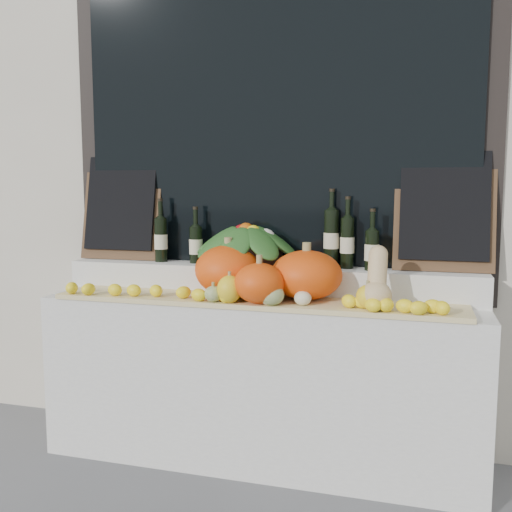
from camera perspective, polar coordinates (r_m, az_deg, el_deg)
storefront_facade at (r=3.75m, az=3.50°, el=18.85°), size 7.00×0.94×4.50m
display_sill at (r=3.14m, az=0.38°, el=-12.26°), size 2.30×0.55×0.88m
rear_tier at (r=3.15m, az=1.12°, el=-2.41°), size 2.30×0.25×0.16m
straw_bedding at (r=2.90m, az=-0.27°, el=-4.58°), size 2.10×0.32×0.02m
pumpkin_left at (r=3.00m, az=-2.78°, el=-1.41°), size 0.41×0.41×0.26m
pumpkin_right at (r=2.89m, az=5.07°, el=-1.90°), size 0.42×0.42×0.25m
pumpkin_center at (r=2.78m, az=0.33°, el=-2.74°), size 0.33×0.33×0.20m
butternut_squash at (r=2.73m, az=12.00°, el=-2.57°), size 0.15×0.21×0.29m
decorative_gourds at (r=2.75m, az=1.72°, el=-3.78°), size 0.85×0.16×0.16m
lemon_heap at (r=2.79m, az=-0.90°, el=-4.12°), size 2.20×0.16×0.06m
produce_bowl at (r=3.14m, az=-0.99°, el=1.21°), size 0.62×0.62×0.25m
wine_bottle_far_left at (r=3.35m, az=-9.49°, el=1.68°), size 0.08×0.08×0.37m
wine_bottle_near_left at (r=3.26m, az=-6.03°, el=1.21°), size 0.08×0.08×0.32m
wine_bottle_tall at (r=3.10m, az=7.55°, el=1.81°), size 0.08×0.08×0.42m
wine_bottle_near_right at (r=3.07m, az=9.11°, el=1.38°), size 0.08×0.08×0.38m
wine_bottle_far_right at (r=3.02m, az=11.51°, el=0.64°), size 0.08×0.08×0.32m
chalkboard_left at (r=3.52m, az=-13.32°, el=4.92°), size 0.50×0.15×0.61m
chalkboard_right at (r=3.08m, az=18.31°, el=4.50°), size 0.50×0.15×0.61m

